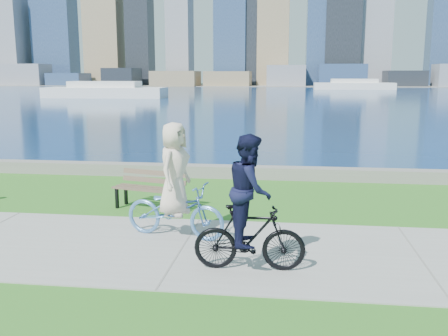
% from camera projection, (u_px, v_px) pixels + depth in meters
% --- Properties ---
extents(ground, '(320.00, 320.00, 0.00)m').
position_uv_depth(ground, '(182.00, 249.00, 8.69)').
color(ground, '#256219').
rests_on(ground, ground).
extents(concrete_path, '(80.00, 3.50, 0.02)m').
position_uv_depth(concrete_path, '(182.00, 249.00, 8.69)').
color(concrete_path, gray).
rests_on(concrete_path, ground).
extents(seawall, '(90.00, 0.50, 0.35)m').
position_uv_depth(seawall, '(226.00, 172.00, 14.70)').
color(seawall, slate).
rests_on(seawall, ground).
extents(bay_water, '(320.00, 131.00, 0.01)m').
position_uv_depth(bay_water, '(278.00, 94.00, 78.86)').
color(bay_water, navy).
rests_on(bay_water, ground).
extents(far_shore, '(320.00, 30.00, 0.12)m').
position_uv_depth(far_shore, '(283.00, 85.00, 135.37)').
color(far_shore, slate).
rests_on(far_shore, ground).
extents(ferry_near, '(15.70, 4.49, 2.13)m').
position_uv_depth(ferry_near, '(105.00, 91.00, 64.68)').
color(ferry_near, silver).
rests_on(ferry_near, ground).
extents(ferry_far, '(15.75, 4.50, 2.14)m').
position_uv_depth(ferry_far, '(354.00, 85.00, 99.82)').
color(ferry_far, silver).
rests_on(ferry_far, ground).
extents(park_bench, '(1.72, 0.96, 0.85)m').
position_uv_depth(park_bench, '(150.00, 186.00, 11.24)').
color(park_bench, black).
rests_on(park_bench, ground).
extents(cyclist_woman, '(1.11, 2.06, 2.14)m').
position_uv_depth(cyclist_woman, '(175.00, 195.00, 9.15)').
color(cyclist_woman, '#568DD1').
rests_on(cyclist_woman, ground).
extents(cyclist_man, '(0.66, 1.73, 2.12)m').
position_uv_depth(cyclist_man, '(250.00, 214.00, 7.56)').
color(cyclist_man, black).
rests_on(cyclist_man, ground).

